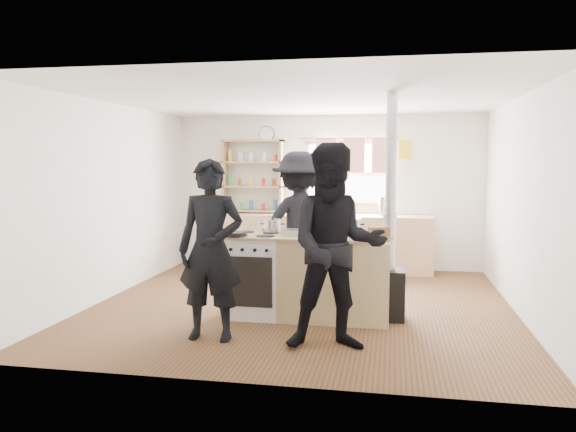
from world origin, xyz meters
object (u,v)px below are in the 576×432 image
Objects in this scene: thermos at (382,207)px; roast_tray at (299,232)px; person_near_left at (211,250)px; bread_board at (379,233)px; flue_heater at (389,262)px; cooking_island at (307,277)px; skillet_greens at (235,234)px; stockpot_stove at (273,226)px; stockpot_counter at (348,227)px; person_far at (299,225)px; person_near_right at (336,247)px.

thermos is 2.91m from roast_tray.
bread_board is at bearing 27.31° from person_near_left.
bread_board is 0.39m from flue_heater.
skillet_greens is at bearing -164.48° from cooking_island.
stockpot_stove is (-0.44, 0.20, 0.54)m from cooking_island.
flue_heater is at bearing 2.11° from stockpot_counter.
thermos is 2.84m from stockpot_stove.
bread_board is at bearing -2.81° from roast_tray.
roast_tray is at bearing -176.62° from cooking_island.
person_near_left reaches higher than roast_tray.
person_near_left reaches higher than stockpot_counter.
person_far is (-0.69, 0.83, -0.09)m from stockpot_counter.
flue_heater is 1.33× the size of person_far.
bread_board is (0.79, -0.05, 0.51)m from cooking_island.
stockpot_stove reaches higher than roast_tray.
person_near_right is 1.03× the size of person_far.
stockpot_counter is at bearing -177.89° from flue_heater.
person_near_left is 0.95× the size of person_far.
stockpot_counter is at bearing 37.75° from person_near_left.
cooking_island is at bearing 176.44° from bread_board.
bread_board is at bearing -3.56° from cooking_island.
flue_heater reaches higher than bread_board.
stockpot_stove is at bearing 70.01° from person_near_left.
stockpot_stove is at bearing 176.43° from flue_heater.
person_near_right reaches higher than person_near_left.
bread_board is 1.83m from person_near_left.
stockpot_counter reaches higher than roast_tray.
stockpot_stove reaches higher than bread_board.
stockpot_stove is at bearing 149.29° from roast_tray.
skillet_greens is 0.54m from stockpot_stove.
thermos is 2.69m from flue_heater.
cooking_island is at bearing 80.18° from person_far.
bread_board is 0.13× the size of flue_heater.
roast_tray is at bearing 74.46° from person_far.
person_far is at bearing -118.80° from thermos.
roast_tray is at bearing -107.22° from thermos.
bread_board is (0.02, -2.82, -0.06)m from thermos.
bread_board reaches higher than skillet_greens.
person_near_right is at bearing -91.17° from stockpot_counter.
cooking_island is at bearing -167.62° from stockpot_counter.
stockpot_stove is 1.46m from person_near_right.
person_near_right reaches higher than stockpot_stove.
flue_heater is 2.02m from person_near_left.
thermos is at bearing 74.57° from cooking_island.
person_near_right is (-0.48, -1.10, 0.32)m from flue_heater.
flue_heater reaches higher than person_near_left.
bread_board is (0.88, -0.04, 0.01)m from roast_tray.
person_near_left is at bearing -113.22° from thermos.
person_near_left reaches higher than stockpot_stove.
person_far is (-0.15, 0.93, -0.03)m from roast_tray.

